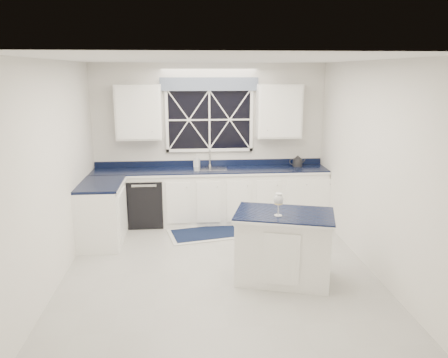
{
  "coord_description": "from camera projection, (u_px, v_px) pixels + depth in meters",
  "views": [
    {
      "loc": [
        -0.38,
        -5.29,
        2.57
      ],
      "look_at": [
        0.1,
        0.4,
        1.15
      ],
      "focal_mm": 35.0,
      "sensor_mm": 36.0,
      "label": 1
    }
  ],
  "objects": [
    {
      "name": "kettle",
      "position": [
        297.0,
        161.0,
        7.62
      ],
      "size": [
        0.27,
        0.21,
        0.19
      ],
      "rotation": [
        0.0,
        0.0,
        -0.29
      ],
      "color": "#2A2A2D",
      "rests_on": "countertop"
    },
    {
      "name": "back_wall",
      "position": [
        209.0,
        142.0,
        7.61
      ],
      "size": [
        4.0,
        0.1,
        2.7
      ],
      "primitive_type": "cube",
      "color": "silver",
      "rests_on": "ground"
    },
    {
      "name": "ground",
      "position": [
        219.0,
        271.0,
        5.76
      ],
      "size": [
        4.5,
        4.5,
        0.0
      ],
      "primitive_type": "plane",
      "color": "#A2A19D",
      "rests_on": "ground"
    },
    {
      "name": "rug",
      "position": [
        206.0,
        233.0,
        7.06
      ],
      "size": [
        1.3,
        0.95,
        0.02
      ],
      "rotation": [
        0.0,
        0.0,
        0.21
      ],
      "color": "beige",
      "rests_on": "ground"
    },
    {
      "name": "countertop",
      "position": [
        211.0,
        170.0,
        7.43
      ],
      "size": [
        3.98,
        0.64,
        0.04
      ],
      "primitive_type": "cube",
      "color": "black",
      "rests_on": "base_cabinets"
    },
    {
      "name": "soap_bottle",
      "position": [
        197.0,
        161.0,
        7.59
      ],
      "size": [
        0.12,
        0.12,
        0.21
      ],
      "primitive_type": "imported",
      "rotation": [
        0.0,
        0.0,
        -0.33
      ],
      "color": "silver",
      "rests_on": "countertop"
    },
    {
      "name": "base_cabinets",
      "position": [
        192.0,
        200.0,
        7.35
      ],
      "size": [
        3.99,
        1.6,
        0.9
      ],
      "color": "white",
      "rests_on": "ground"
    },
    {
      "name": "faucet",
      "position": [
        210.0,
        158.0,
        7.57
      ],
      "size": [
        0.05,
        0.2,
        0.3
      ],
      "color": "#B1B0B3",
      "rests_on": "countertop"
    },
    {
      "name": "island",
      "position": [
        283.0,
        247.0,
        5.42
      ],
      "size": [
        1.34,
        1.01,
        0.88
      ],
      "rotation": [
        0.0,
        0.0,
        -0.28
      ],
      "color": "white",
      "rests_on": "ground"
    },
    {
      "name": "upper_cabinets",
      "position": [
        210.0,
        112.0,
        7.31
      ],
      "size": [
        3.1,
        0.34,
        0.9
      ],
      "color": "white",
      "rests_on": "ground"
    },
    {
      "name": "window",
      "position": [
        209.0,
        115.0,
        7.45
      ],
      "size": [
        1.65,
        0.09,
        1.26
      ],
      "color": "black",
      "rests_on": "ground"
    },
    {
      "name": "wine_glass",
      "position": [
        279.0,
        200.0,
        5.17
      ],
      "size": [
        0.12,
        0.12,
        0.28
      ],
      "color": "silver",
      "rests_on": "island"
    },
    {
      "name": "dishwasher",
      "position": [
        147.0,
        201.0,
        7.46
      ],
      "size": [
        0.6,
        0.58,
        0.82
      ],
      "primitive_type": "cube",
      "color": "black",
      "rests_on": "ground"
    }
  ]
}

